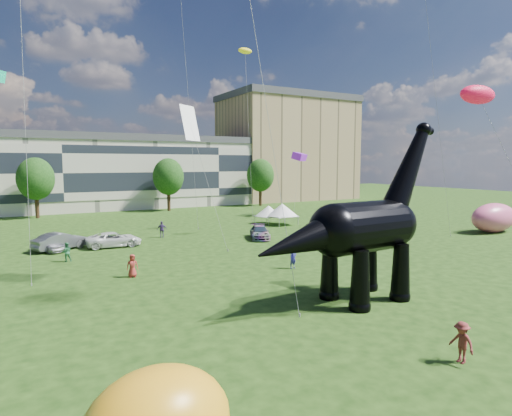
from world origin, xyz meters
TOP-DOWN VIEW (x-y plane):
  - ground at (0.00, 0.00)m, footprint 220.00×220.00m
  - terrace_row at (-8.00, 62.00)m, footprint 78.00×11.00m
  - apartment_block at (40.00, 65.00)m, footprint 28.00×18.00m
  - tree_mid_left at (-12.00, 53.00)m, footprint 5.20×5.20m
  - tree_mid_right at (8.00, 53.00)m, footprint 5.20×5.20m
  - tree_far_right at (26.00, 53.00)m, footprint 5.20×5.20m
  - dinosaur_sculpture at (2.57, 1.01)m, footprint 13.51×3.87m
  - car_silver at (-12.19, 25.53)m, footprint 2.97×4.18m
  - car_grey at (-11.19, 25.87)m, footprint 5.25×3.62m
  - car_white at (-6.58, 24.89)m, footprint 5.27×2.64m
  - car_dark at (7.98, 21.88)m, footprint 3.70×5.09m
  - gazebo_near at (15.74, 29.47)m, footprint 4.13×4.13m
  - gazebo_far at (14.66, 31.18)m, footprint 4.28×4.28m
  - inflatable_pink at (33.98, 12.16)m, footprint 6.88×3.46m
  - visitors at (0.37, 15.77)m, footprint 52.21×39.97m
  - kites at (12.83, 20.47)m, footprint 49.50×46.05m

SIDE VIEW (x-z plane):
  - ground at x=0.00m, z-range 0.00..0.00m
  - car_silver at x=-12.19m, z-range 0.00..1.32m
  - car_dark at x=7.98m, z-range 0.00..1.37m
  - car_white at x=-6.58m, z-range 0.00..1.43m
  - car_grey at x=-11.19m, z-range 0.00..1.64m
  - visitors at x=0.37m, z-range -0.06..1.74m
  - inflatable_pink at x=33.98m, z-range 0.00..3.43m
  - gazebo_far at x=14.66m, z-range 0.49..2.94m
  - gazebo_near at x=15.74m, z-range 0.57..3.37m
  - dinosaur_sculpture at x=2.57m, z-range -1.35..9.69m
  - terrace_row at x=-8.00m, z-range 0.00..12.00m
  - tree_mid_left at x=-12.00m, z-range 1.57..11.01m
  - tree_mid_right at x=8.00m, z-range 1.57..11.01m
  - tree_far_right at x=26.00m, z-range 1.57..11.01m
  - apartment_block at x=40.00m, z-range 0.00..22.00m
  - kites at x=12.83m, z-range -0.10..29.83m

